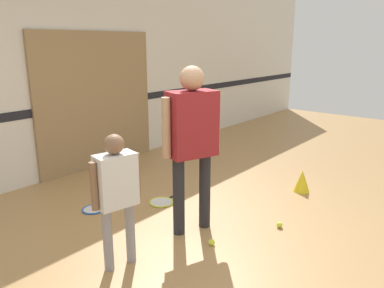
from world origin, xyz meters
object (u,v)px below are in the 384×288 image
object	(u,v)px
racket_second_spare	(162,202)
tennis_ball_by_spare_racket	(112,208)
person_student_left	(116,187)
tennis_ball_stray_left	(280,225)
training_cone	(302,181)
person_instructor	(192,133)
tennis_ball_near_instructor	(212,242)
racket_spare_on_floor	(95,209)

from	to	relation	value
racket_second_spare	tennis_ball_by_spare_racket	size ratio (longest dim) A/B	7.82
person_student_left	tennis_ball_stray_left	xyz separation A→B (m)	(1.59, -0.79, -0.73)
tennis_ball_by_spare_racket	tennis_ball_stray_left	xyz separation A→B (m)	(0.90, -1.78, 0.00)
tennis_ball_by_spare_racket	training_cone	bearing A→B (deg)	-36.85
tennis_ball_by_spare_racket	racket_second_spare	bearing A→B (deg)	-29.84
person_student_left	racket_second_spare	bearing A→B (deg)	39.98
person_instructor	tennis_ball_near_instructor	world-z (taller)	person_instructor
tennis_ball_near_instructor	training_cone	world-z (taller)	training_cone
racket_second_spare	person_student_left	bearing A→B (deg)	-155.29
tennis_ball_stray_left	person_instructor	bearing A→B (deg)	131.91
racket_spare_on_floor	tennis_ball_by_spare_racket	bearing A→B (deg)	-20.23
tennis_ball_stray_left	training_cone	world-z (taller)	training_cone
person_instructor	tennis_ball_by_spare_racket	size ratio (longest dim) A/B	26.68
racket_spare_on_floor	tennis_ball_stray_left	size ratio (longest dim) A/B	7.14
person_student_left	tennis_ball_by_spare_racket	bearing A→B (deg)	66.84
racket_spare_on_floor	tennis_ball_stray_left	xyz separation A→B (m)	(1.03, -1.95, 0.02)
person_student_left	tennis_ball_stray_left	size ratio (longest dim) A/B	18.77
racket_second_spare	training_cone	bearing A→B (deg)	-42.92
racket_second_spare	tennis_ball_near_instructor	size ratio (longest dim) A/B	7.82
racket_second_spare	tennis_ball_stray_left	xyz separation A→B (m)	(0.34, -1.47, 0.02)
tennis_ball_near_instructor	tennis_ball_by_spare_racket	xyz separation A→B (m)	(-0.12, 1.43, 0.00)
racket_spare_on_floor	training_cone	world-z (taller)	training_cone
person_instructor	racket_spare_on_floor	world-z (taller)	person_instructor
tennis_ball_by_spare_racket	tennis_ball_stray_left	bearing A→B (deg)	-63.22
person_student_left	racket_second_spare	size ratio (longest dim) A/B	2.40
person_instructor	tennis_ball_stray_left	bearing A→B (deg)	-27.83
racket_spare_on_floor	racket_second_spare	xyz separation A→B (m)	(0.68, -0.48, 0.00)
racket_spare_on_floor	tennis_ball_near_instructor	xyz separation A→B (m)	(0.25, -1.59, 0.02)
person_student_left	racket_spare_on_floor	world-z (taller)	person_student_left
person_student_left	person_instructor	bearing A→B (deg)	7.17
racket_spare_on_floor	tennis_ball_stray_left	bearing A→B (deg)	-30.55
tennis_ball_stray_left	racket_spare_on_floor	bearing A→B (deg)	117.84
tennis_ball_by_spare_racket	training_cone	world-z (taller)	training_cone
person_student_left	tennis_ball_by_spare_racket	xyz separation A→B (m)	(0.69, 0.99, -0.73)
person_instructor	training_cone	size ratio (longest dim) A/B	5.88
racket_spare_on_floor	tennis_ball_stray_left	distance (m)	2.20
racket_second_spare	tennis_ball_near_instructor	xyz separation A→B (m)	(-0.43, -1.11, 0.02)
person_student_left	tennis_ball_stray_left	bearing A→B (deg)	-15.00
person_student_left	tennis_ball_stray_left	world-z (taller)	person_student_left
person_student_left	racket_spare_on_floor	xyz separation A→B (m)	(0.56, 1.15, -0.76)
person_instructor	racket_second_spare	size ratio (longest dim) A/B	3.41
tennis_ball_stray_left	person_student_left	bearing A→B (deg)	153.47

